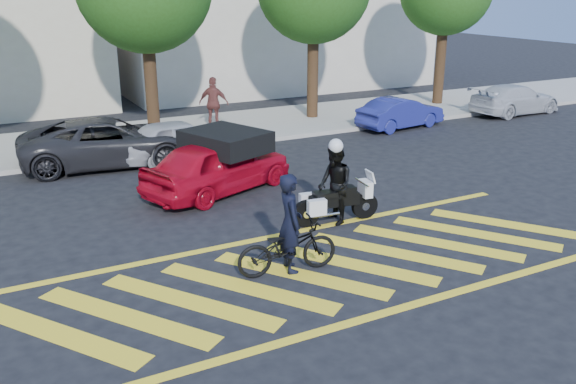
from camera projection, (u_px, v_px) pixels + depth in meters
name	position (u px, v px, depth m)	size (l,w,h in m)	color
ground	(327.00, 268.00, 11.80)	(90.00, 90.00, 0.00)	black
sidewalk	(155.00, 136.00, 21.85)	(60.00, 5.00, 0.15)	#9E998E
crosswalk	(326.00, 269.00, 11.79)	(12.33, 4.00, 0.01)	yellow
officer_bike	(290.00, 223.00, 11.45)	(0.71, 0.46, 1.93)	black
bicycle	(287.00, 247.00, 11.49)	(0.69, 1.97, 1.03)	black
police_motorcycle	(335.00, 202.00, 13.93)	(2.10, 0.73, 0.93)	black
officer_moto	(335.00, 185.00, 13.79)	(0.89, 0.69, 1.83)	black
red_convertible	(218.00, 166.00, 15.94)	(1.71, 4.25, 1.45)	#B5081C
parked_mid_left	(109.00, 142.00, 18.35)	(2.40, 5.20, 1.45)	black
parked_mid_right	(180.00, 140.00, 18.90)	(1.53, 3.81, 1.30)	#B4B4B8
parked_right	(401.00, 113.00, 23.17)	(1.25, 3.57, 1.18)	navy
parked_far_right	(515.00, 99.00, 25.73)	(1.74, 4.28, 1.24)	silver
pedestrian_right	(214.00, 103.00, 22.25)	(1.12, 0.47, 1.91)	brown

